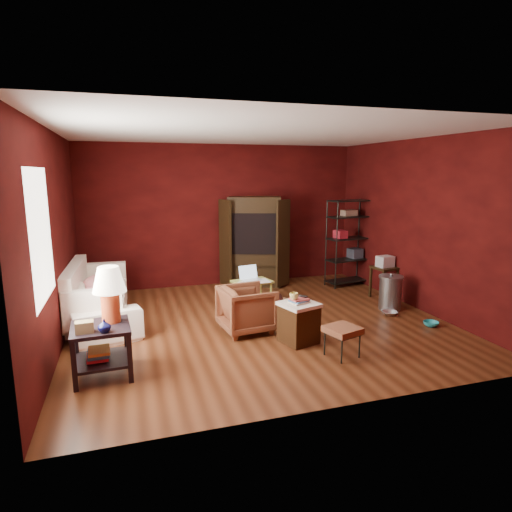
{
  "coord_description": "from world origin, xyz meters",
  "views": [
    {
      "loc": [
        -1.88,
        -5.9,
        2.24
      ],
      "look_at": [
        0.0,
        0.2,
        1.0
      ],
      "focal_mm": 30.0,
      "sensor_mm": 36.0,
      "label": 1
    }
  ],
  "objects_px": {
    "wire_shelving": "(348,239)",
    "laptop_desk": "(252,284)",
    "hamper": "(299,322)",
    "armchair": "(247,307)",
    "tv_armoire": "(254,240)",
    "sofa": "(94,294)",
    "side_table": "(105,311)"
  },
  "relations": [
    {
      "from": "hamper",
      "to": "wire_shelving",
      "type": "xyz_separation_m",
      "value": [
        2.1,
        2.49,
        0.66
      ]
    },
    {
      "from": "sofa",
      "to": "laptop_desk",
      "type": "relative_size",
      "value": 3.05
    },
    {
      "from": "laptop_desk",
      "to": "tv_armoire",
      "type": "bearing_deg",
      "value": 59.86
    },
    {
      "from": "laptop_desk",
      "to": "tv_armoire",
      "type": "relative_size",
      "value": 0.42
    },
    {
      "from": "sofa",
      "to": "hamper",
      "type": "relative_size",
      "value": 3.6
    },
    {
      "from": "armchair",
      "to": "tv_armoire",
      "type": "relative_size",
      "value": 0.41
    },
    {
      "from": "sofa",
      "to": "hamper",
      "type": "height_order",
      "value": "sofa"
    },
    {
      "from": "hamper",
      "to": "laptop_desk",
      "type": "distance_m",
      "value": 1.48
    },
    {
      "from": "sofa",
      "to": "armchair",
      "type": "bearing_deg",
      "value": -129.78
    },
    {
      "from": "side_table",
      "to": "tv_armoire",
      "type": "relative_size",
      "value": 0.69
    },
    {
      "from": "side_table",
      "to": "hamper",
      "type": "xyz_separation_m",
      "value": [
        2.41,
        0.2,
        -0.45
      ]
    },
    {
      "from": "sofa",
      "to": "armchair",
      "type": "relative_size",
      "value": 3.14
    },
    {
      "from": "sofa",
      "to": "tv_armoire",
      "type": "distance_m",
      "value": 3.33
    },
    {
      "from": "hamper",
      "to": "sofa",
      "type": "bearing_deg",
      "value": 147.99
    },
    {
      "from": "sofa",
      "to": "tv_armoire",
      "type": "relative_size",
      "value": 1.27
    },
    {
      "from": "laptop_desk",
      "to": "armchair",
      "type": "bearing_deg",
      "value": -122.82
    },
    {
      "from": "sofa",
      "to": "hamper",
      "type": "distance_m",
      "value": 3.15
    },
    {
      "from": "tv_armoire",
      "to": "wire_shelving",
      "type": "height_order",
      "value": "tv_armoire"
    },
    {
      "from": "laptop_desk",
      "to": "wire_shelving",
      "type": "distance_m",
      "value": 2.59
    },
    {
      "from": "armchair",
      "to": "tv_armoire",
      "type": "height_order",
      "value": "tv_armoire"
    },
    {
      "from": "laptop_desk",
      "to": "hamper",
      "type": "bearing_deg",
      "value": -93.01
    },
    {
      "from": "hamper",
      "to": "side_table",
      "type": "bearing_deg",
      "value": -175.35
    },
    {
      "from": "side_table",
      "to": "wire_shelving",
      "type": "xyz_separation_m",
      "value": [
        4.52,
        2.69,
        0.21
      ]
    },
    {
      "from": "sofa",
      "to": "armchair",
      "type": "distance_m",
      "value": 2.37
    },
    {
      "from": "sofa",
      "to": "armchair",
      "type": "xyz_separation_m",
      "value": [
        2.12,
        -1.06,
        -0.08
      ]
    },
    {
      "from": "hamper",
      "to": "laptop_desk",
      "type": "bearing_deg",
      "value": 98.71
    },
    {
      "from": "hamper",
      "to": "wire_shelving",
      "type": "bearing_deg",
      "value": 49.82
    },
    {
      "from": "armchair",
      "to": "hamper",
      "type": "height_order",
      "value": "armchair"
    },
    {
      "from": "armchair",
      "to": "laptop_desk",
      "type": "xyz_separation_m",
      "value": [
        0.33,
        0.85,
        0.1
      ]
    },
    {
      "from": "armchair",
      "to": "wire_shelving",
      "type": "height_order",
      "value": "wire_shelving"
    },
    {
      "from": "armchair",
      "to": "wire_shelving",
      "type": "xyz_separation_m",
      "value": [
        2.65,
        1.89,
        0.59
      ]
    },
    {
      "from": "wire_shelving",
      "to": "laptop_desk",
      "type": "bearing_deg",
      "value": -164.89
    }
  ]
}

